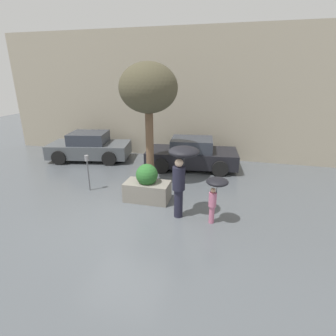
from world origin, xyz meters
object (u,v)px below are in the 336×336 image
Objects in this scene: parking_meter at (87,166)px; parked_car_near at (192,154)px; person_child at (216,189)px; street_tree at (148,90)px; planter_box at (147,186)px; person_adult at (182,167)px; parked_car_far at (90,147)px.

parked_car_near is at bearing 46.60° from parking_meter.
street_tree reaches higher than person_child.
person_child is 4.69m from parked_car_near.
street_tree reaches higher than parking_meter.
planter_box is at bearing 159.82° from parked_car_near.
person_child is 1.02× the size of parking_meter.
parked_car_near is (-0.40, 4.30, -0.91)m from person_adult.
parked_car_far is at bearing 151.61° from street_tree.
parked_car_near and parked_car_far have the same top height.
person_adult is 1.11m from person_child.
person_adult reaches higher than person_child.
parked_car_near reaches higher than parking_meter.
person_adult is at bearing -29.82° from planter_box.
parking_meter reaches higher than planter_box.
parked_car_near is at bearing 57.22° from street_tree.
parked_car_far is at bearing 96.41° from person_adult.
person_adult is 0.51× the size of parked_car_near.
person_adult reaches higher than parked_car_near.
parked_car_far is (-5.04, 0.04, -0.00)m from parked_car_near.
parked_car_near is at bearing 50.32° from person_adult.
street_tree is (-1.68, 2.31, 1.91)m from person_adult.
person_adult is 1.59× the size of parking_meter.
street_tree reaches higher than planter_box.
street_tree is at bearing 81.04° from person_adult.
parked_car_far is at bearing 139.05° from planter_box.
planter_box is 0.36× the size of parked_car_near.
person_adult is 3.72m from parking_meter.
planter_box is at bearing -142.38° from parked_car_far.
person_adult is 1.56× the size of person_child.
planter_box is 5.50m from parked_car_far.
parking_meter is (-3.15, -3.33, 0.32)m from parked_car_near.
person_child is 0.31× the size of street_tree.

